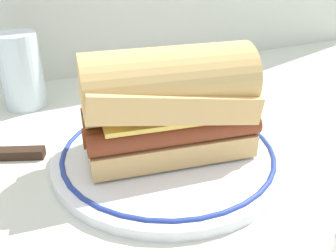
% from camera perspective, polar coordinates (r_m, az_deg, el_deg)
% --- Properties ---
extents(ground_plane, '(1.50, 1.50, 0.00)m').
position_cam_1_polar(ground_plane, '(0.43, 0.27, -6.36)').
color(ground_plane, beige).
extents(plate, '(0.27, 0.27, 0.01)m').
position_cam_1_polar(plate, '(0.44, -0.00, -4.29)').
color(plate, white).
rests_on(plate, ground_plane).
extents(sausage_sandwich, '(0.20, 0.12, 0.12)m').
position_cam_1_polar(sausage_sandwich, '(0.41, -0.00, 3.78)').
color(sausage_sandwich, tan).
rests_on(sausage_sandwich, plate).
extents(drinking_glass, '(0.06, 0.06, 0.11)m').
position_cam_1_polar(drinking_glass, '(0.61, -21.89, 7.28)').
color(drinking_glass, silver).
rests_on(drinking_glass, ground_plane).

